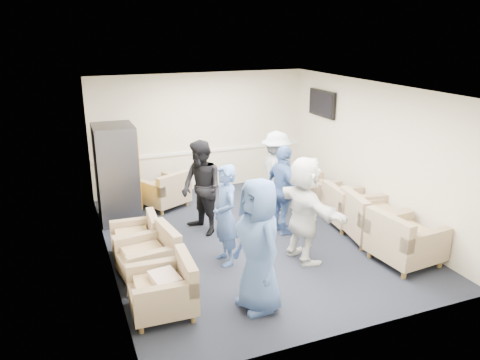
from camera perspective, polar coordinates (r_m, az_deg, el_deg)
name	(u,v)px	position (r m, az deg, el deg)	size (l,w,h in m)	color
floor	(252,238)	(8.58, 1.42, -7.05)	(6.00, 6.00, 0.00)	black
ceiling	(253,88)	(7.82, 1.57, 11.14)	(6.00, 6.00, 0.00)	silver
back_wall	(201,132)	(10.84, -4.76, 5.82)	(5.00, 0.02, 2.70)	beige
front_wall	(353,235)	(5.64, 13.58, -6.53)	(5.00, 0.02, 2.70)	beige
left_wall	(103,184)	(7.52, -16.32, -0.44)	(0.02, 6.00, 2.70)	beige
right_wall	(372,153)	(9.34, 15.78, 3.17)	(0.02, 6.00, 2.70)	beige
chair_rail	(202,151)	(10.92, -4.66, 3.49)	(4.98, 0.04, 0.06)	white
tv	(322,103)	(10.61, 9.97, 9.18)	(0.10, 1.00, 0.58)	black
armchair_left_near	(166,291)	(6.44, -8.99, -13.18)	(0.85, 0.85, 0.66)	#8B765A
armchair_left_mid	(151,258)	(7.30, -10.74, -9.28)	(0.93, 0.93, 0.66)	#8B765A
armchair_left_far	(138,239)	(8.00, -12.30, -7.10)	(0.79, 0.79, 0.60)	#8B765A
armchair_right_near	(403,242)	(8.00, 19.23, -7.13)	(1.02, 1.02, 0.76)	#8B765A
armchair_right_midnear	(370,220)	(8.69, 15.56, -4.71)	(1.09, 1.09, 0.76)	#8B765A
armchair_right_midfar	(348,208)	(9.22, 13.03, -3.39)	(0.94, 0.94, 0.69)	#8B765A
armchair_right_far	(313,191)	(10.14, 8.88, -1.28)	(0.85, 0.85, 0.64)	#8B765A
armchair_corner	(166,192)	(10.00, -9.06, -1.45)	(1.13, 1.13, 0.68)	#8B765A
vending_machine	(117,173)	(9.37, -14.79, 0.78)	(0.77, 0.90, 1.90)	#4E4E56
backpack	(174,244)	(7.92, -8.08, -7.77)	(0.27, 0.22, 0.42)	black
pillow	(165,279)	(6.36, -9.15, -11.86)	(0.44, 0.33, 0.13)	beige
person_front_left	(258,246)	(6.20, 2.27, -8.00)	(0.90, 0.59, 1.85)	#3F5C97
person_mid_left	(225,215)	(7.41, -1.80, -4.31)	(0.60, 0.39, 1.65)	#3F5C97
person_back_left	(202,188)	(8.51, -4.72, -0.99)	(0.85, 0.66, 1.75)	black
person_back_right	(276,173)	(9.44, 4.46, 0.84)	(1.10, 0.63, 1.71)	silver
person_mid_right	(283,190)	(8.53, 5.28, -1.26)	(0.97, 0.41, 1.66)	#3F5C97
person_front_right	(304,210)	(7.55, 7.86, -3.59)	(1.63, 0.52, 1.76)	silver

